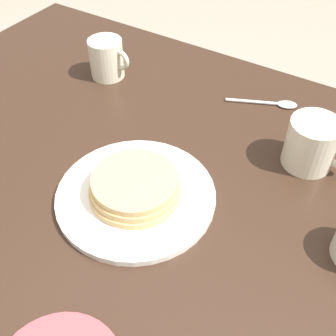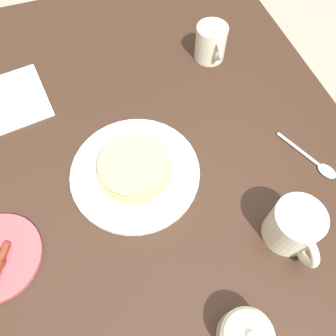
# 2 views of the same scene
# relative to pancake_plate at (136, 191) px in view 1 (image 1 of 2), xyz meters

# --- Properties ---
(dining_table) EXTENTS (1.39, 0.92, 0.78)m
(dining_table) POSITION_rel_pancake_plate_xyz_m (0.05, 0.04, -0.14)
(dining_table) COLOR #332116
(dining_table) RESTS_ON ground_plane
(pancake_plate) EXTENTS (0.27, 0.27, 0.05)m
(pancake_plate) POSITION_rel_pancake_plate_xyz_m (0.00, 0.00, 0.00)
(pancake_plate) COLOR white
(pancake_plate) RESTS_ON dining_table
(coffee_mug) EXTENTS (0.12, 0.09, 0.09)m
(coffee_mug) POSITION_rel_pancake_plate_xyz_m (0.22, 0.24, 0.03)
(coffee_mug) COLOR beige
(coffee_mug) RESTS_ON dining_table
(creamer_pitcher) EXTENTS (0.12, 0.08, 0.10)m
(creamer_pitcher) POSITION_rel_pancake_plate_xyz_m (-0.27, 0.27, 0.03)
(creamer_pitcher) COLOR beige
(creamer_pitcher) RESTS_ON dining_table
(spoon) EXTENTS (0.14, 0.08, 0.01)m
(spoon) POSITION_rel_pancake_plate_xyz_m (0.10, 0.37, -0.01)
(spoon) COLOR silver
(spoon) RESTS_ON dining_table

